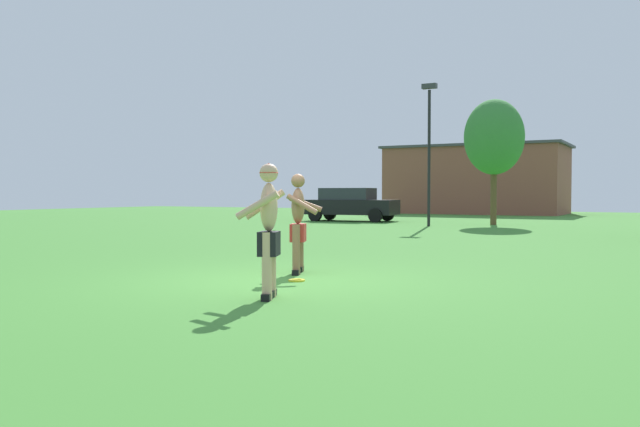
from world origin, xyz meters
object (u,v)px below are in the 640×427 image
Objects in this scene: player_in_black at (268,224)px; frisbee at (297,280)px; lamp_post at (429,139)px; tree_left_field at (494,138)px; car_black_near_post at (351,204)px; player_near at (298,221)px.

player_in_black is 1.90m from frisbee.
lamp_post reaches higher than tree_left_field.
lamp_post is at bearing 102.42° from frisbee.
car_black_near_post is 6.10m from lamp_post.
tree_left_field reaches higher than player_in_black.
frisbee is (0.47, -0.84, -0.87)m from player_near.
tree_left_field is (-1.58, 18.79, 3.67)m from frisbee.
tree_left_field is (2.04, 2.34, 0.15)m from lamp_post.
player_near is 0.32× the size of tree_left_field.
lamp_post is 1.09× the size of tree_left_field.
player_in_black is 20.64m from tree_left_field.
car_black_near_post is 0.84× the size of tree_left_field.
tree_left_field reaches higher than car_black_near_post.
frisbee is at bearing -85.19° from tree_left_field.
frisbee is 17.21m from lamp_post.
player_in_black is (0.98, -2.40, 0.08)m from player_near.
car_black_near_post is at bearing 177.84° from tree_left_field.
player_in_black is at bearing -84.12° from tree_left_field.
lamp_post is at bearing 101.42° from player_near.
player_near is 1.30m from frisbee.
player_in_black is at bearing -77.07° from lamp_post.
player_near is at bearing -66.36° from car_black_near_post.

